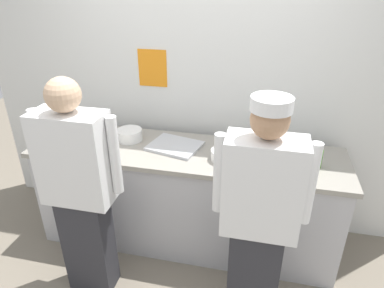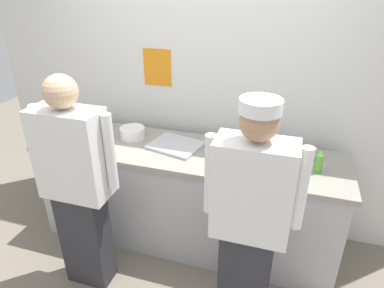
{
  "view_description": "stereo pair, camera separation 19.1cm",
  "coord_description": "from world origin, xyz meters",
  "px_view_note": "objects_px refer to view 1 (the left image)",
  "views": [
    {
      "loc": [
        0.59,
        -2.03,
        2.23
      ],
      "look_at": [
        0.05,
        0.37,
        0.99
      ],
      "focal_mm": 32.0,
      "sensor_mm": 36.0,
      "label": 1
    },
    {
      "loc": [
        0.78,
        -1.98,
        2.23
      ],
      "look_at": [
        0.05,
        0.37,
        0.99
      ],
      "focal_mm": 32.0,
      "sensor_mm": 36.0,
      "label": 2
    }
  ],
  "objects_px": {
    "chef_center": "(259,217)",
    "squeeze_bottle_primary": "(319,157)",
    "plate_stack_front": "(130,135)",
    "ramekin_red_sauce": "(98,141)",
    "sheet_tray": "(175,146)",
    "chef_near_left": "(80,189)",
    "ramekin_orange_sauce": "(74,139)",
    "chefs_knife": "(92,133)",
    "deli_cup": "(308,148)",
    "mixing_bowl_steel": "(268,152)",
    "plate_stack_rear": "(224,155)"
  },
  "relations": [
    {
      "from": "chef_center",
      "to": "plate_stack_front",
      "type": "relative_size",
      "value": 7.63
    },
    {
      "from": "plate_stack_front",
      "to": "squeeze_bottle_primary",
      "type": "bearing_deg",
      "value": -4.69
    },
    {
      "from": "chef_near_left",
      "to": "chefs_knife",
      "type": "bearing_deg",
      "value": 111.22
    },
    {
      "from": "chef_center",
      "to": "squeeze_bottle_primary",
      "type": "xyz_separation_m",
      "value": [
        0.39,
        0.63,
        0.13
      ]
    },
    {
      "from": "chef_near_left",
      "to": "mixing_bowl_steel",
      "type": "distance_m",
      "value": 1.42
    },
    {
      "from": "ramekin_red_sauce",
      "to": "chefs_knife",
      "type": "distance_m",
      "value": 0.21
    },
    {
      "from": "chef_near_left",
      "to": "plate_stack_front",
      "type": "bearing_deg",
      "value": 84.43
    },
    {
      "from": "squeeze_bottle_primary",
      "to": "ramekin_red_sauce",
      "type": "height_order",
      "value": "squeeze_bottle_primary"
    },
    {
      "from": "chef_center",
      "to": "sheet_tray",
      "type": "xyz_separation_m",
      "value": [
        -0.73,
        0.71,
        0.05
      ]
    },
    {
      "from": "ramekin_red_sauce",
      "to": "ramekin_orange_sauce",
      "type": "relative_size",
      "value": 0.94
    },
    {
      "from": "ramekin_red_sauce",
      "to": "chefs_knife",
      "type": "xyz_separation_m",
      "value": [
        -0.14,
        0.16,
        -0.02
      ]
    },
    {
      "from": "plate_stack_front",
      "to": "sheet_tray",
      "type": "distance_m",
      "value": 0.42
    },
    {
      "from": "sheet_tray",
      "to": "deli_cup",
      "type": "distance_m",
      "value": 1.08
    },
    {
      "from": "sheet_tray",
      "to": "chef_near_left",
      "type": "bearing_deg",
      "value": -125.25
    },
    {
      "from": "chef_near_left",
      "to": "plate_stack_rear",
      "type": "xyz_separation_m",
      "value": [
        0.92,
        0.57,
        0.08
      ]
    },
    {
      "from": "chef_near_left",
      "to": "ramekin_red_sauce",
      "type": "distance_m",
      "value": 0.64
    },
    {
      "from": "plate_stack_rear",
      "to": "chefs_knife",
      "type": "bearing_deg",
      "value": 170.19
    },
    {
      "from": "ramekin_orange_sauce",
      "to": "deli_cup",
      "type": "relative_size",
      "value": 1.22
    },
    {
      "from": "chef_near_left",
      "to": "squeeze_bottle_primary",
      "type": "distance_m",
      "value": 1.73
    },
    {
      "from": "mixing_bowl_steel",
      "to": "deli_cup",
      "type": "bearing_deg",
      "value": 26.54
    },
    {
      "from": "chef_center",
      "to": "plate_stack_front",
      "type": "bearing_deg",
      "value": 146.54
    },
    {
      "from": "deli_cup",
      "to": "chef_center",
      "type": "bearing_deg",
      "value": -111.71
    },
    {
      "from": "plate_stack_rear",
      "to": "sheet_tray",
      "type": "relative_size",
      "value": 0.51
    },
    {
      "from": "plate_stack_rear",
      "to": "sheet_tray",
      "type": "xyz_separation_m",
      "value": [
        -0.43,
        0.12,
        -0.03
      ]
    },
    {
      "from": "squeeze_bottle_primary",
      "to": "chefs_knife",
      "type": "relative_size",
      "value": 0.64
    },
    {
      "from": "mixing_bowl_steel",
      "to": "plate_stack_rear",
      "type": "bearing_deg",
      "value": -162.59
    },
    {
      "from": "deli_cup",
      "to": "chefs_knife",
      "type": "bearing_deg",
      "value": -178.52
    },
    {
      "from": "plate_stack_front",
      "to": "ramekin_red_sauce",
      "type": "xyz_separation_m",
      "value": [
        -0.24,
        -0.12,
        -0.02
      ]
    },
    {
      "from": "sheet_tray",
      "to": "ramekin_orange_sauce",
      "type": "bearing_deg",
      "value": -174.33
    },
    {
      "from": "chef_near_left",
      "to": "plate_stack_rear",
      "type": "relative_size",
      "value": 8.18
    },
    {
      "from": "squeeze_bottle_primary",
      "to": "chefs_knife",
      "type": "height_order",
      "value": "squeeze_bottle_primary"
    },
    {
      "from": "squeeze_bottle_primary",
      "to": "ramekin_orange_sauce",
      "type": "distance_m",
      "value": 1.99
    },
    {
      "from": "chef_center",
      "to": "mixing_bowl_steel",
      "type": "xyz_separation_m",
      "value": [
        0.02,
        0.69,
        0.1
      ]
    },
    {
      "from": "plate_stack_front",
      "to": "ramekin_orange_sauce",
      "type": "height_order",
      "value": "plate_stack_front"
    },
    {
      "from": "plate_stack_rear",
      "to": "ramekin_orange_sauce",
      "type": "xyz_separation_m",
      "value": [
        -1.3,
        0.03,
        -0.02
      ]
    },
    {
      "from": "chef_near_left",
      "to": "deli_cup",
      "type": "relative_size",
      "value": 18.69
    },
    {
      "from": "ramekin_orange_sauce",
      "to": "chefs_knife",
      "type": "bearing_deg",
      "value": 66.66
    },
    {
      "from": "plate_stack_front",
      "to": "plate_stack_rear",
      "type": "height_order",
      "value": "plate_stack_front"
    },
    {
      "from": "chef_center",
      "to": "plate_stack_rear",
      "type": "distance_m",
      "value": 0.67
    },
    {
      "from": "sheet_tray",
      "to": "squeeze_bottle_primary",
      "type": "xyz_separation_m",
      "value": [
        1.12,
        -0.08,
        0.07
      ]
    },
    {
      "from": "chef_center",
      "to": "ramekin_red_sauce",
      "type": "relative_size",
      "value": 16.11
    },
    {
      "from": "sheet_tray",
      "to": "ramekin_orange_sauce",
      "type": "relative_size",
      "value": 3.7
    },
    {
      "from": "deli_cup",
      "to": "mixing_bowl_steel",
      "type": "bearing_deg",
      "value": -153.46
    },
    {
      "from": "plate_stack_rear",
      "to": "mixing_bowl_steel",
      "type": "height_order",
      "value": "mixing_bowl_steel"
    },
    {
      "from": "chef_center",
      "to": "squeeze_bottle_primary",
      "type": "height_order",
      "value": "chef_center"
    },
    {
      "from": "plate_stack_front",
      "to": "ramekin_orange_sauce",
      "type": "relative_size",
      "value": 1.97
    },
    {
      "from": "plate_stack_rear",
      "to": "sheet_tray",
      "type": "height_order",
      "value": "plate_stack_rear"
    },
    {
      "from": "plate_stack_front",
      "to": "mixing_bowl_steel",
      "type": "xyz_separation_m",
      "value": [
        1.17,
        -0.07,
        0.01
      ]
    },
    {
      "from": "sheet_tray",
      "to": "squeeze_bottle_primary",
      "type": "relative_size",
      "value": 2.31
    },
    {
      "from": "sheet_tray",
      "to": "chef_center",
      "type": "bearing_deg",
      "value": -44.06
    }
  ]
}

